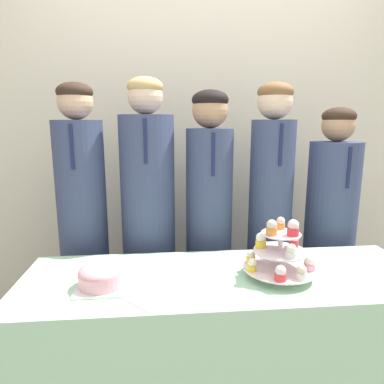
{
  "coord_description": "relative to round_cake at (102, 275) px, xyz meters",
  "views": [
    {
      "loc": [
        -0.27,
        -1.05,
        1.35
      ],
      "look_at": [
        -0.14,
        0.31,
        1.07
      ],
      "focal_mm": 32.0,
      "sensor_mm": 36.0,
      "label": 1
    }
  ],
  "objects": [
    {
      "name": "wall_back",
      "position": [
        0.5,
        1.13,
        0.59
      ],
      "size": [
        9.0,
        0.06,
        2.7
      ],
      "color": "beige",
      "rests_on": "ground_plane"
    },
    {
      "name": "student_4",
      "position": [
        1.23,
        0.58,
        -0.08
      ],
      "size": [
        0.29,
        0.3,
        1.43
      ],
      "color": "#384266",
      "rests_on": "ground_plane"
    },
    {
      "name": "student_3",
      "position": [
        0.86,
        0.58,
        0.01
      ],
      "size": [
        0.24,
        0.25,
        1.56
      ],
      "color": "#384266",
      "rests_on": "ground_plane"
    },
    {
      "name": "round_cake",
      "position": [
        0.0,
        0.0,
        0.0
      ],
      "size": [
        0.2,
        0.2,
        0.1
      ],
      "color": "white",
      "rests_on": "table"
    },
    {
      "name": "cupcake_stand",
      "position": [
        0.73,
        0.02,
        0.06
      ],
      "size": [
        0.3,
        0.3,
        0.26
      ],
      "color": "silver",
      "rests_on": "table"
    },
    {
      "name": "student_0",
      "position": [
        -0.19,
        0.58,
        -0.01
      ],
      "size": [
        0.26,
        0.27,
        1.55
      ],
      "color": "#384266",
      "rests_on": "ground_plane"
    },
    {
      "name": "cake_knife",
      "position": [
        0.08,
        -0.09,
        -0.05
      ],
      "size": [
        0.17,
        0.18,
        0.01
      ],
      "rotation": [
        0.0,
        0.0,
        -0.8
      ],
      "color": "silver",
      "rests_on": "table"
    },
    {
      "name": "student_1",
      "position": [
        0.16,
        0.58,
        -0.0
      ],
      "size": [
        0.29,
        0.3,
        1.58
      ],
      "color": "#384266",
      "rests_on": "ground_plane"
    },
    {
      "name": "table",
      "position": [
        0.5,
        0.06,
        -0.4
      ],
      "size": [
        1.72,
        0.57,
        0.71
      ],
      "color": "#A8DBB2",
      "rests_on": "ground_plane"
    },
    {
      "name": "student_2",
      "position": [
        0.5,
        0.58,
        -0.01
      ],
      "size": [
        0.26,
        0.26,
        1.52
      ],
      "color": "#384266",
      "rests_on": "ground_plane"
    }
  ]
}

